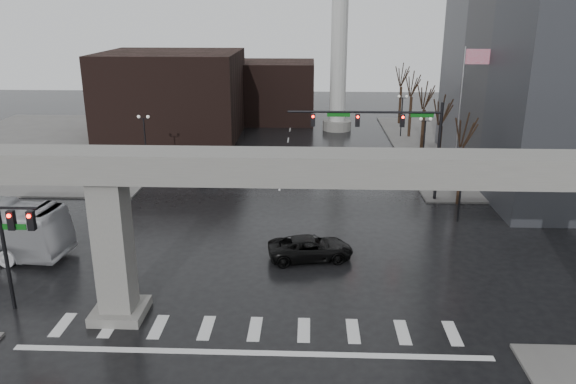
# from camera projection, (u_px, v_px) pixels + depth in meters

# --- Properties ---
(ground) EXTENTS (160.00, 160.00, 0.00)m
(ground) POSITION_uv_depth(u_px,v_px,m) (257.00, 318.00, 28.47)
(ground) COLOR black
(ground) RESTS_ON ground
(sidewalk_ne) EXTENTS (28.00, 36.00, 0.15)m
(sidewalk_ne) POSITION_uv_depth(u_px,v_px,m) (523.00, 150.00, 61.60)
(sidewalk_ne) COLOR #63615E
(sidewalk_ne) RESTS_ON ground
(sidewalk_nw) EXTENTS (28.00, 36.00, 0.15)m
(sidewalk_nw) POSITION_uv_depth(u_px,v_px,m) (58.00, 145.00, 63.58)
(sidewalk_nw) COLOR #63615E
(sidewalk_nw) RESTS_ON ground
(elevated_guideway) EXTENTS (48.00, 2.60, 8.70)m
(elevated_guideway) POSITION_uv_depth(u_px,v_px,m) (281.00, 190.00, 26.25)
(elevated_guideway) COLOR gray
(elevated_guideway) RESTS_ON ground
(building_far_left) EXTENTS (16.00, 14.00, 10.00)m
(building_far_left) POSITION_uv_depth(u_px,v_px,m) (172.00, 94.00, 67.26)
(building_far_left) COLOR black
(building_far_left) RESTS_ON ground
(building_far_mid) EXTENTS (10.00, 10.00, 8.00)m
(building_far_mid) POSITION_uv_depth(u_px,v_px,m) (277.00, 91.00, 76.60)
(building_far_mid) COLOR black
(building_far_mid) RESTS_ON ground
(smokestack) EXTENTS (3.60, 3.60, 30.00)m
(smokestack) POSITION_uv_depth(u_px,v_px,m) (340.00, 21.00, 67.67)
(smokestack) COLOR #BBBCB8
(smokestack) RESTS_ON ground
(signal_mast_arm) EXTENTS (12.12, 0.43, 8.00)m
(signal_mast_arm) POSITION_uv_depth(u_px,v_px,m) (392.00, 130.00, 44.12)
(signal_mast_arm) COLOR black
(signal_mast_arm) RESTS_ON ground
(signal_left_pole) EXTENTS (2.30, 0.30, 6.00)m
(signal_left_pole) POSITION_uv_depth(u_px,v_px,m) (13.00, 237.00, 28.13)
(signal_left_pole) COLOR black
(signal_left_pole) RESTS_ON ground
(flagpole_assembly) EXTENTS (2.06, 0.12, 12.00)m
(flagpole_assembly) POSITION_uv_depth(u_px,v_px,m) (464.00, 102.00, 46.38)
(flagpole_assembly) COLOR silver
(flagpole_assembly) RESTS_ON ground
(lamp_right_0) EXTENTS (1.22, 0.32, 5.11)m
(lamp_right_0) POSITION_uv_depth(u_px,v_px,m) (462.00, 176.00, 40.14)
(lamp_right_0) COLOR black
(lamp_right_0) RESTS_ON ground
(lamp_right_1) EXTENTS (1.22, 0.32, 5.11)m
(lamp_right_1) POSITION_uv_depth(u_px,v_px,m) (425.00, 134.00, 53.42)
(lamp_right_1) COLOR black
(lamp_right_1) RESTS_ON ground
(lamp_right_2) EXTENTS (1.22, 0.32, 5.11)m
(lamp_right_2) POSITION_uv_depth(u_px,v_px,m) (402.00, 109.00, 66.70)
(lamp_right_2) COLOR black
(lamp_right_2) RESTS_ON ground
(lamp_left_0) EXTENTS (1.22, 0.32, 5.11)m
(lamp_left_0) POSITION_uv_depth(u_px,v_px,m) (91.00, 172.00, 41.17)
(lamp_left_0) COLOR black
(lamp_left_0) RESTS_ON ground
(lamp_left_1) EXTENTS (1.22, 0.32, 5.11)m
(lamp_left_1) POSITION_uv_depth(u_px,v_px,m) (144.00, 132.00, 54.44)
(lamp_left_1) COLOR black
(lamp_left_1) RESTS_ON ground
(lamp_left_2) EXTENTS (1.22, 0.32, 5.11)m
(lamp_left_2) POSITION_uv_depth(u_px,v_px,m) (177.00, 107.00, 67.72)
(lamp_left_2) COLOR black
(lamp_left_2) RESTS_ON ground
(tree_right_0) EXTENTS (1.09, 1.58, 7.50)m
(tree_right_0) POSITION_uv_depth(u_px,v_px,m) (461.00, 170.00, 44.13)
(tree_right_0) COLOR black
(tree_right_0) RESTS_ON ground
(tree_right_1) EXTENTS (1.09, 1.61, 7.67)m
(tree_right_1) POSITION_uv_depth(u_px,v_px,m) (439.00, 146.00, 51.69)
(tree_right_1) COLOR black
(tree_right_1) RESTS_ON ground
(tree_right_2) EXTENTS (1.10, 1.63, 7.85)m
(tree_right_2) POSITION_uv_depth(u_px,v_px,m) (423.00, 127.00, 59.26)
(tree_right_2) COLOR black
(tree_right_2) RESTS_ON ground
(tree_right_3) EXTENTS (1.11, 1.66, 8.02)m
(tree_right_3) POSITION_uv_depth(u_px,v_px,m) (411.00, 113.00, 66.83)
(tree_right_3) COLOR black
(tree_right_3) RESTS_ON ground
(tree_right_4) EXTENTS (1.12, 1.69, 8.19)m
(tree_right_4) POSITION_uv_depth(u_px,v_px,m) (400.00, 102.00, 74.40)
(tree_right_4) COLOR black
(tree_right_4) RESTS_ON ground
(pickup_truck) EXTENTS (5.62, 3.32, 1.47)m
(pickup_truck) POSITION_uv_depth(u_px,v_px,m) (311.00, 248.00, 34.94)
(pickup_truck) COLOR black
(pickup_truck) RESTS_ON ground
(far_car) EXTENTS (2.06, 4.02, 1.31)m
(far_car) POSITION_uv_depth(u_px,v_px,m) (210.00, 174.00, 50.58)
(far_car) COLOR black
(far_car) RESTS_ON ground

